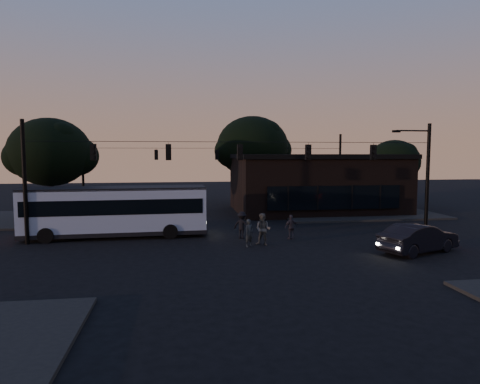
{
  "coord_description": "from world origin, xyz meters",
  "views": [
    {
      "loc": [
        -3.98,
        -23.04,
        5.46
      ],
      "look_at": [
        0.0,
        4.0,
        3.0
      ],
      "focal_mm": 32.0,
      "sensor_mm": 36.0,
      "label": 1
    }
  ],
  "objects": [
    {
      "name": "tree_left",
      "position": [
        -14.0,
        13.0,
        5.57
      ],
      "size": [
        6.4,
        6.4,
        8.3
      ],
      "color": "black",
      "rests_on": "ground"
    },
    {
      "name": "tree_behind",
      "position": [
        4.0,
        22.0,
        6.19
      ],
      "size": [
        7.6,
        7.6,
        9.43
      ],
      "color": "black",
      "rests_on": "ground"
    },
    {
      "name": "tree_right",
      "position": [
        18.0,
        18.0,
        4.63
      ],
      "size": [
        5.2,
        5.2,
        6.86
      ],
      "color": "black",
      "rests_on": "ground"
    },
    {
      "name": "pedestrian_a",
      "position": [
        0.17,
        1.37,
        0.82
      ],
      "size": [
        0.71,
        0.66,
        1.63
      ],
      "primitive_type": "imported",
      "rotation": [
        0.0,
        0.0,
        0.59
      ],
      "color": "#1F2427",
      "rests_on": "ground"
    },
    {
      "name": "bus",
      "position": [
        -7.97,
        5.55,
        1.85
      ],
      "size": [
        11.76,
        3.17,
        3.29
      ],
      "rotation": [
        0.0,
        0.0,
        0.03
      ],
      "color": "#96A4BF",
      "rests_on": "ground"
    },
    {
      "name": "pedestrian_d",
      "position": [
        0.1,
        3.85,
        0.87
      ],
      "size": [
        1.3,
        1.14,
        1.74
      ],
      "primitive_type": "imported",
      "rotation": [
        0.0,
        0.0,
        2.59
      ],
      "color": "black",
      "rests_on": "ground"
    },
    {
      "name": "signal_rig_near",
      "position": [
        0.0,
        4.0,
        4.45
      ],
      "size": [
        26.24,
        0.3,
        7.5
      ],
      "color": "black",
      "rests_on": "ground"
    },
    {
      "name": "ground",
      "position": [
        0.0,
        0.0,
        0.0
      ],
      "size": [
        120.0,
        120.0,
        0.0
      ],
      "primitive_type": "plane",
      "color": "black",
      "rests_on": "ground"
    },
    {
      "name": "pedestrian_c",
      "position": [
        3.2,
        3.2,
        0.78
      ],
      "size": [
        0.99,
        0.62,
        1.57
      ],
      "primitive_type": "imported",
      "rotation": [
        0.0,
        0.0,
        3.42
      ],
      "color": "#2A2730",
      "rests_on": "ground"
    },
    {
      "name": "signal_rig_far",
      "position": [
        0.0,
        20.0,
        4.2
      ],
      "size": [
        26.24,
        0.3,
        7.5
      ],
      "color": "black",
      "rests_on": "ground"
    },
    {
      "name": "building",
      "position": [
        9.0,
        15.97,
        2.71
      ],
      "size": [
        15.4,
        10.41,
        5.4
      ],
      "color": "black",
      "rests_on": "ground"
    },
    {
      "name": "car",
      "position": [
        9.15,
        -1.5,
        0.81
      ],
      "size": [
        5.21,
        3.48,
        1.62
      ],
      "primitive_type": "imported",
      "rotation": [
        0.0,
        0.0,
        1.97
      ],
      "color": "black",
      "rests_on": "ground"
    },
    {
      "name": "sidewalk_far_left",
      "position": [
        -14.0,
        14.0,
        0.07
      ],
      "size": [
        14.0,
        10.0,
        0.15
      ],
      "primitive_type": "cube",
      "color": "black",
      "rests_on": "ground"
    },
    {
      "name": "pedestrian_b",
      "position": [
        1.05,
        1.67,
        0.96
      ],
      "size": [
        1.16,
        1.07,
        1.91
      ],
      "primitive_type": "imported",
      "rotation": [
        0.0,
        0.0,
        -0.48
      ],
      "color": "#4F4D47",
      "rests_on": "ground"
    },
    {
      "name": "sidewalk_far_right",
      "position": [
        12.0,
        14.0,
        0.07
      ],
      "size": [
        14.0,
        10.0,
        0.15
      ],
      "primitive_type": "cube",
      "color": "black",
      "rests_on": "ground"
    }
  ]
}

